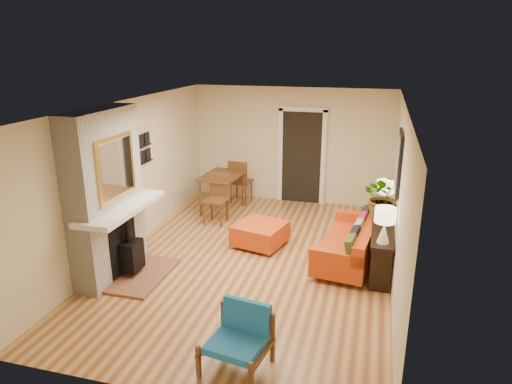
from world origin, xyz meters
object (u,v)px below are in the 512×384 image
blue_chair (240,334)px  sofa (353,243)px  dining_table (226,182)px  console_table (382,234)px  lamp_far (385,192)px  ottoman (260,233)px  lamp_near (385,221)px  houseplant (385,197)px

blue_chair → sofa: bearing=70.4°
dining_table → console_table: size_ratio=1.02×
dining_table → lamp_far: lamp_far is taller
ottoman → console_table: bearing=-7.3°
lamp_near → lamp_far: bearing=90.0°
lamp_near → houseplant: 0.96m
console_table → blue_chair: bearing=-117.5°
houseplant → lamp_near: bearing=-89.4°
ottoman → lamp_far: size_ratio=1.83×
lamp_far → console_table: bearing=-90.0°
dining_table → console_table: dining_table is taller
lamp_near → lamp_far: size_ratio=1.00×
houseplant → blue_chair: bearing=-115.4°
lamp_near → lamp_far: same height
console_table → houseplant: (-0.01, 0.25, 0.55)m
ottoman → lamp_near: size_ratio=1.83×
sofa → lamp_far: bearing=55.6°
ottoman → dining_table: size_ratio=0.52×
sofa → blue_chair: 3.13m
console_table → lamp_near: size_ratio=3.43×
dining_table → lamp_near: 4.14m
sofa → houseplant: (0.45, 0.21, 0.79)m
dining_table → lamp_far: 3.47m
sofa → ottoman: sofa is taller
sofa → houseplant: houseplant is taller
ottoman → lamp_near: 2.46m
console_table → houseplant: bearing=92.3°
console_table → lamp_far: bearing=90.0°
blue_chair → lamp_near: (1.51, 2.20, 0.68)m
sofa → ottoman: 1.66m
sofa → houseplant: bearing=24.7°
sofa → console_table: size_ratio=1.08×
lamp_far → sofa: bearing=-124.4°
lamp_far → dining_table: bearing=161.8°
blue_chair → lamp_near: 2.75m
lamp_near → houseplant: size_ratio=0.68×
console_table → ottoman: bearing=172.7°
dining_table → console_table: 3.73m
dining_table → lamp_far: (3.27, -1.08, 0.40)m
blue_chair → ottoman: bearing=100.7°
sofa → blue_chair: (-1.05, -2.95, 0.05)m
ottoman → lamp_far: lamp_far is taller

